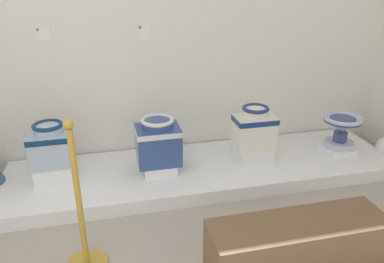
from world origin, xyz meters
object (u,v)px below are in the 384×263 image
at_px(info_placard_first, 43,34).
at_px(plinth_block_pale_glazed, 55,171).
at_px(plinth_block_rightmost, 159,166).
at_px(antique_toilet_slender_white, 254,127).
at_px(museum_bench, 297,247).
at_px(antique_toilet_squat_floral, 342,127).
at_px(antique_toilet_rightmost, 158,140).
at_px(info_placard_second, 144,32).
at_px(stanchion_post_near_left, 83,229).
at_px(antique_toilet_pale_glazed, 50,144).
at_px(plinth_block_slender_white, 253,154).
at_px(plinth_block_squat_floral, 338,149).

bearing_deg(info_placard_first, plinth_block_pale_glazed, -91.12).
bearing_deg(plinth_block_rightmost, antique_toilet_slender_white, -1.44).
height_order(info_placard_first, museum_bench, info_placard_first).
bearing_deg(antique_toilet_squat_floral, info_placard_first, 168.62).
bearing_deg(plinth_block_pale_glazed, antique_toilet_rightmost, -3.47).
relative_size(info_placard_second, stanchion_post_near_left, 0.14).
xyz_separation_m(plinth_block_rightmost, antique_toilet_slender_white, (0.94, -0.02, 0.32)).
xyz_separation_m(antique_toilet_pale_glazed, museum_bench, (1.65, -1.45, -0.28)).
xyz_separation_m(plinth_block_pale_glazed, plinth_block_rightmost, (0.95, -0.06, -0.03)).
xyz_separation_m(plinth_block_pale_glazed, antique_toilet_rightmost, (0.95, -0.06, 0.24)).
bearing_deg(plinth_block_rightmost, plinth_block_pale_glazed, 176.53).
height_order(antique_toilet_pale_glazed, plinth_block_slender_white, antique_toilet_pale_glazed).
relative_size(antique_toilet_rightmost, stanchion_post_near_left, 0.41).
height_order(antique_toilet_slender_white, plinth_block_squat_floral, antique_toilet_slender_white).
distance_m(antique_toilet_pale_glazed, plinth_block_squat_floral, 2.86).
relative_size(antique_toilet_pale_glazed, plinth_block_slender_white, 1.15).
relative_size(antique_toilet_pale_glazed, plinth_block_squat_floral, 1.31).
height_order(plinth_block_rightmost, plinth_block_squat_floral, plinth_block_rightmost).
height_order(antique_toilet_pale_glazed, antique_toilet_squat_floral, antique_toilet_pale_glazed).
distance_m(info_placard_first, info_placard_second, 0.91).
xyz_separation_m(plinth_block_pale_glazed, antique_toilet_pale_glazed, (0.00, 0.00, 0.27)).
bearing_deg(info_placard_first, plinth_block_squat_floral, -11.38).
distance_m(plinth_block_slender_white, museum_bench, 1.39).
bearing_deg(stanchion_post_near_left, museum_bench, -15.82).
bearing_deg(plinth_block_pale_glazed, antique_toilet_pale_glazed, 0.00).
relative_size(plinth_block_slender_white, stanchion_post_near_left, 0.31).
xyz_separation_m(plinth_block_pale_glazed, plinth_block_squat_floral, (2.84, -0.10, -0.05)).
distance_m(plinth_block_pale_glazed, museum_bench, 2.20).
height_order(antique_toilet_squat_floral, museum_bench, antique_toilet_squat_floral).
relative_size(plinth_block_rightmost, info_placard_first, 2.48).
bearing_deg(plinth_block_rightmost, plinth_block_squat_floral, -1.21).
xyz_separation_m(plinth_block_slender_white, info_placard_first, (-1.87, 0.55, 1.15)).
relative_size(stanchion_post_near_left, museum_bench, 0.91).
xyz_separation_m(plinth_block_rightmost, plinth_block_squat_floral, (1.89, -0.04, -0.01)).
height_order(antique_toilet_rightmost, info_placard_first, info_placard_first).
relative_size(plinth_block_squat_floral, info_placard_second, 2.04).
xyz_separation_m(plinth_block_pale_glazed, museum_bench, (1.65, -1.45, -0.00)).
height_order(plinth_block_pale_glazed, plinth_block_rightmost, plinth_block_pale_glazed).
xyz_separation_m(antique_toilet_pale_glazed, plinth_block_slender_white, (1.88, -0.08, -0.27)).
bearing_deg(antique_toilet_slender_white, antique_toilet_pale_glazed, 177.54).
bearing_deg(plinth_block_rightmost, antique_toilet_squat_floral, -1.21).
xyz_separation_m(plinth_block_slender_white, antique_toilet_slender_white, (0.00, 0.00, 0.28)).
height_order(antique_toilet_pale_glazed, info_placard_second, info_placard_second).
bearing_deg(antique_toilet_slender_white, stanchion_post_near_left, -148.38).
relative_size(antique_toilet_slender_white, info_placard_first, 3.17).
xyz_separation_m(info_placard_first, stanchion_post_near_left, (0.27, -1.54, -1.06)).
bearing_deg(antique_toilet_rightmost, info_placard_second, 92.54).
height_order(antique_toilet_squat_floral, info_placard_second, info_placard_second).
bearing_deg(plinth_block_squat_floral, info_placard_second, 163.45).
xyz_separation_m(plinth_block_rightmost, museum_bench, (0.70, -1.40, 0.03)).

